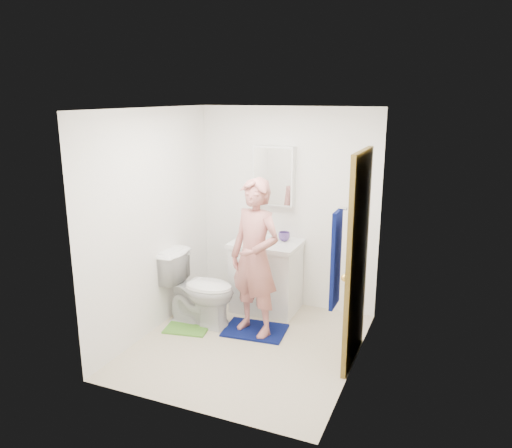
{
  "coord_description": "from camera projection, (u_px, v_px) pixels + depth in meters",
  "views": [
    {
      "loc": [
        1.9,
        -4.3,
        2.53
      ],
      "look_at": [
        -0.01,
        0.25,
        1.24
      ],
      "focal_mm": 35.0,
      "sensor_mm": 36.0,
      "label": 1
    }
  ],
  "objects": [
    {
      "name": "wall_front",
      "position": [
        183.0,
        274.0,
        3.81
      ],
      "size": [
        2.2,
        0.02,
        2.4
      ],
      "primitive_type": "cube",
      "color": "white",
      "rests_on": "ground"
    },
    {
      "name": "bath_mat",
      "position": [
        255.0,
        330.0,
        5.48
      ],
      "size": [
        0.71,
        0.54,
        0.02
      ],
      "primitive_type": "cube",
      "rotation": [
        0.0,
        0.0,
        0.1
      ],
      "color": "#081251",
      "rests_on": "floor"
    },
    {
      "name": "door_knob",
      "position": [
        345.0,
        278.0,
        4.42
      ],
      "size": [
        0.07,
        0.07,
        0.07
      ],
      "primitive_type": "sphere",
      "color": "gold",
      "rests_on": "door"
    },
    {
      "name": "vanity_cabinet",
      "position": [
        266.0,
        278.0,
        5.96
      ],
      "size": [
        0.75,
        0.55,
        0.8
      ],
      "primitive_type": "cube",
      "color": "white",
      "rests_on": "floor"
    },
    {
      "name": "toilet",
      "position": [
        199.0,
        288.0,
        5.59
      ],
      "size": [
        0.82,
        0.47,
        0.83
      ],
      "primitive_type": "imported",
      "rotation": [
        0.0,
        0.0,
        1.58
      ],
      "color": "white",
      "rests_on": "floor"
    },
    {
      "name": "soap_dispenser",
      "position": [
        244.0,
        232.0,
        5.92
      ],
      "size": [
        0.1,
        0.1,
        0.19
      ],
      "primitive_type": "imported",
      "rotation": [
        0.0,
        0.0,
        -0.16
      ],
      "color": "#AC5068",
      "rests_on": "countertop"
    },
    {
      "name": "faucet",
      "position": [
        272.0,
        233.0,
        5.99
      ],
      "size": [
        0.03,
        0.03,
        0.12
      ],
      "primitive_type": "cylinder",
      "color": "silver",
      "rests_on": "countertop"
    },
    {
      "name": "medicine_cabinet",
      "position": [
        274.0,
        176.0,
        5.86
      ],
      "size": [
        0.5,
        0.12,
        0.7
      ],
      "primitive_type": "cube",
      "color": "white",
      "rests_on": "wall_back"
    },
    {
      "name": "floor",
      "position": [
        247.0,
        346.0,
        5.19
      ],
      "size": [
        2.2,
        2.4,
        0.02
      ],
      "primitive_type": "cube",
      "color": "beige",
      "rests_on": "ground"
    },
    {
      "name": "wall_left",
      "position": [
        151.0,
        223.0,
        5.3
      ],
      "size": [
        0.02,
        2.4,
        2.4
      ],
      "primitive_type": "cube",
      "color": "white",
      "rests_on": "ground"
    },
    {
      "name": "wall_back",
      "position": [
        287.0,
        209.0,
        5.97
      ],
      "size": [
        2.2,
        0.02,
        2.4
      ],
      "primitive_type": "cube",
      "color": "white",
      "rests_on": "ground"
    },
    {
      "name": "door",
      "position": [
        357.0,
        260.0,
        4.67
      ],
      "size": [
        0.05,
        0.8,
        2.05
      ],
      "primitive_type": "cube",
      "color": "olive",
      "rests_on": "ground"
    },
    {
      "name": "countertop",
      "position": [
        267.0,
        244.0,
        5.86
      ],
      "size": [
        0.79,
        0.59,
        0.05
      ],
      "primitive_type": "cube",
      "color": "white",
      "rests_on": "vanity_cabinet"
    },
    {
      "name": "mirror_panel",
      "position": [
        272.0,
        176.0,
        5.81
      ],
      "size": [
        0.46,
        0.01,
        0.66
      ],
      "primitive_type": "cube",
      "color": "white",
      "rests_on": "wall_back"
    },
    {
      "name": "towel",
      "position": [
        336.0,
        259.0,
        3.98
      ],
      "size": [
        0.03,
        0.24,
        0.8
      ],
      "primitive_type": "cube",
      "color": "#081251",
      "rests_on": "wall_right"
    },
    {
      "name": "man",
      "position": [
        255.0,
        258.0,
        5.23
      ],
      "size": [
        0.71,
        0.57,
        1.69
      ],
      "primitive_type": "imported",
      "rotation": [
        0.0,
        0.0,
        -0.31
      ],
      "color": "#B96E68",
      "rests_on": "bath_mat"
    },
    {
      "name": "sink_basin",
      "position": [
        267.0,
        243.0,
        5.85
      ],
      "size": [
        0.4,
        0.4,
        0.03
      ],
      "primitive_type": "cylinder",
      "color": "white",
      "rests_on": "countertop"
    },
    {
      "name": "toothbrush_cup",
      "position": [
        284.0,
        236.0,
        5.87
      ],
      "size": [
        0.18,
        0.18,
        0.11
      ],
      "primitive_type": "imported",
      "rotation": [
        0.0,
        0.0,
        0.39
      ],
      "color": "#59408D",
      "rests_on": "countertop"
    },
    {
      "name": "ceiling",
      "position": [
        246.0,
        107.0,
        4.58
      ],
      "size": [
        2.2,
        2.4,
        0.02
      ],
      "primitive_type": "cube",
      "color": "white",
      "rests_on": "ground"
    },
    {
      "name": "green_rug",
      "position": [
        188.0,
        327.0,
        5.57
      ],
      "size": [
        0.54,
        0.48,
        0.02
      ],
      "primitive_type": "cube",
      "rotation": [
        0.0,
        0.0,
        0.18
      ],
      "color": "#599D34",
      "rests_on": "floor"
    },
    {
      "name": "towel_hook",
      "position": [
        343.0,
        209.0,
        3.86
      ],
      "size": [
        0.06,
        0.02,
        0.02
      ],
      "primitive_type": "cylinder",
      "rotation": [
        0.0,
        1.57,
        0.0
      ],
      "color": "silver",
      "rests_on": "wall_right"
    },
    {
      "name": "wall_right",
      "position": [
        360.0,
        247.0,
        4.47
      ],
      "size": [
        0.02,
        2.4,
        2.4
      ],
      "primitive_type": "cube",
      "color": "white",
      "rests_on": "ground"
    }
  ]
}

